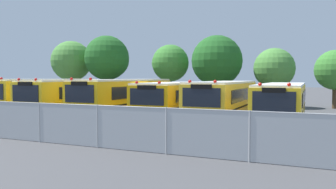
# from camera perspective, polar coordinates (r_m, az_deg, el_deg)

# --- Properties ---
(ground_plane) EXTENTS (160.00, 160.00, 0.00)m
(ground_plane) POSITION_cam_1_polar(r_m,az_deg,el_deg) (23.69, -3.31, -3.80)
(ground_plane) COLOR #424244
(school_bus_0) EXTENTS (2.58, 10.34, 2.79)m
(school_bus_0) POSITION_cam_1_polar(r_m,az_deg,el_deg) (28.51, -19.97, 0.13)
(school_bus_0) COLOR yellow
(school_bus_0) RESTS_ON ground_plane
(school_bus_1) EXTENTS (2.61, 11.34, 2.74)m
(school_bus_1) POSITION_cam_1_polar(r_m,az_deg,el_deg) (26.26, -14.45, -0.07)
(school_bus_1) COLOR yellow
(school_bus_1) RESTS_ON ground_plane
(school_bus_2) EXTENTS (2.60, 11.04, 2.77)m
(school_bus_2) POSITION_cam_1_polar(r_m,az_deg,el_deg) (24.58, -7.17, -0.16)
(school_bus_2) COLOR yellow
(school_bus_2) RESTS_ON ground_plane
(school_bus_3) EXTENTS (2.84, 9.34, 2.57)m
(school_bus_3) POSITION_cam_1_polar(r_m,az_deg,el_deg) (22.92, 1.06, -0.62)
(school_bus_3) COLOR #EAA80C
(school_bus_3) RESTS_ON ground_plane
(school_bus_4) EXTENTS (2.72, 9.65, 2.65)m
(school_bus_4) POSITION_cam_1_polar(r_m,az_deg,el_deg) (21.72, 9.53, -0.75)
(school_bus_4) COLOR yellow
(school_bus_4) RESTS_ON ground_plane
(school_bus_5) EXTENTS (2.53, 10.60, 2.54)m
(school_bus_5) POSITION_cam_1_polar(r_m,az_deg,el_deg) (21.27, 18.99, -1.10)
(school_bus_5) COLOR yellow
(school_bus_5) RESTS_ON ground_plane
(tree_0) EXTENTS (4.50, 4.50, 6.88)m
(tree_0) POSITION_cam_1_polar(r_m,az_deg,el_deg) (39.37, -16.22, 5.48)
(tree_0) COLOR #4C3823
(tree_0) RESTS_ON ground_plane
(tree_1) EXTENTS (4.88, 4.76, 7.24)m
(tree_1) POSITION_cam_1_polar(r_m,az_deg,el_deg) (36.26, -10.17, 6.04)
(tree_1) COLOR #4C3823
(tree_1) RESTS_ON ground_plane
(tree_2) EXTENTS (3.87, 3.78, 6.14)m
(tree_2) POSITION_cam_1_polar(r_m,az_deg,el_deg) (34.30, 0.15, 5.37)
(tree_2) COLOR #4C3823
(tree_2) RESTS_ON ground_plane
(tree_3) EXTENTS (4.88, 4.88, 6.82)m
(tree_3) POSITION_cam_1_polar(r_m,az_deg,el_deg) (32.50, 8.19, 5.80)
(tree_3) COLOR #4C3823
(tree_3) RESTS_ON ground_plane
(tree_4) EXTENTS (3.77, 3.77, 5.50)m
(tree_4) POSITION_cam_1_polar(r_m,az_deg,el_deg) (32.43, 17.85, 4.20)
(tree_4) COLOR #4C3823
(tree_4) RESTS_ON ground_plane
(chainlink_fence) EXTENTS (23.64, 0.07, 1.70)m
(chainlink_fence) POSITION_cam_1_polar(r_m,az_deg,el_deg) (15.32, -21.09, -4.34)
(chainlink_fence) COLOR #9EA0A3
(chainlink_fence) RESTS_ON ground_plane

